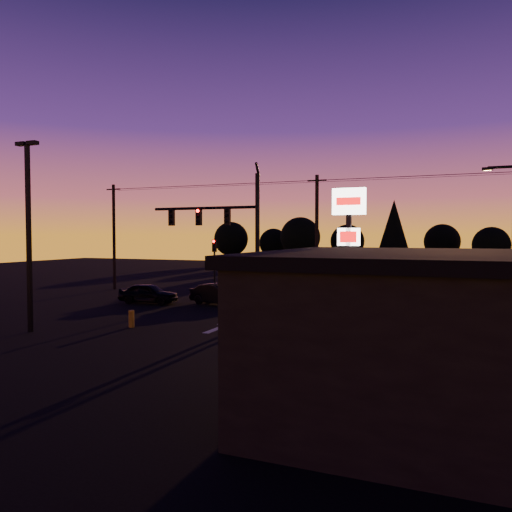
{
  "coord_description": "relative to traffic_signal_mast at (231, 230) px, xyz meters",
  "views": [
    {
      "loc": [
        11.8,
        -20.9,
        4.69
      ],
      "look_at": [
        1.0,
        5.0,
        3.5
      ],
      "focal_mm": 35.0,
      "sensor_mm": 36.0,
      "label": 1
    }
  ],
  "objects": [
    {
      "name": "ground",
      "position": [
        0.1,
        -3.99,
        -4.94
      ],
      "size": [
        120.0,
        120.0,
        0.0
      ],
      "primitive_type": "plane",
      "color": "black",
      "rests_on": "ground"
    },
    {
      "name": "lane_arrow",
      "position": [
        0.6,
        -2.33,
        -4.93
      ],
      "size": [
        1.2,
        3.1,
        0.01
      ],
      "color": "beige",
      "rests_on": "ground"
    },
    {
      "name": "traffic_signal_mast",
      "position": [
        0.0,
        0.0,
        0.0
      ],
      "size": [
        6.79,
        0.52,
        8.58
      ],
      "color": "black",
      "rests_on": "ground"
    },
    {
      "name": "secondary_signal",
      "position": [
        -4.9,
        7.49,
        -2.07
      ],
      "size": [
        0.3,
        0.31,
        4.35
      ],
      "color": "black",
      "rests_on": "ground"
    },
    {
      "name": "parking_lot_light",
      "position": [
        -7.4,
        -6.99,
        0.33
      ],
      "size": [
        1.25,
        0.3,
        9.14
      ],
      "color": "black",
      "rests_on": "ground"
    },
    {
      "name": "pylon_sign",
      "position": [
        7.1,
        -2.49,
        -0.02
      ],
      "size": [
        1.5,
        0.28,
        6.8
      ],
      "color": "black",
      "rests_on": "ground"
    },
    {
      "name": "streetlight",
      "position": [
        14.01,
        1.51,
        -0.52
      ],
      "size": [
        1.55,
        0.35,
        8.0
      ],
      "color": "black",
      "rests_on": "ground"
    },
    {
      "name": "utility_pole_0",
      "position": [
        -15.9,
        10.01,
        -0.34
      ],
      "size": [
        1.4,
        0.26,
        9.0
      ],
      "color": "black",
      "rests_on": "ground"
    },
    {
      "name": "utility_pole_1",
      "position": [
        2.1,
        10.01,
        -0.34
      ],
      "size": [
        1.4,
        0.26,
        9.0
      ],
      "color": "black",
      "rests_on": "ground"
    },
    {
      "name": "power_wires",
      "position": [
        2.1,
        10.01,
        3.63
      ],
      "size": [
        36.0,
        1.22,
        0.07
      ],
      "color": "black",
      "rests_on": "ground"
    },
    {
      "name": "bollard",
      "position": [
        -3.62,
        -4.13,
        -4.5
      ],
      "size": [
        0.29,
        0.29,
        0.87
      ],
      "primitive_type": "cylinder",
      "color": "#BC8E15",
      "rests_on": "ground"
    },
    {
      "name": "tree_0",
      "position": [
        -21.9,
        46.01,
        -0.88
      ],
      "size": [
        5.36,
        5.36,
        6.74
      ],
      "color": "black",
      "rests_on": "ground"
    },
    {
      "name": "tree_1",
      "position": [
        -15.9,
        49.01,
        -1.5
      ],
      "size": [
        4.54,
        4.54,
        5.71
      ],
      "color": "black",
      "rests_on": "ground"
    },
    {
      "name": "tree_2",
      "position": [
        -9.9,
        44.01,
        -0.57
      ],
      "size": [
        5.77,
        5.78,
        7.26
      ],
      "color": "black",
      "rests_on": "ground"
    },
    {
      "name": "tree_3",
      "position": [
        -3.9,
        48.01,
        -1.19
      ],
      "size": [
        4.95,
        4.95,
        6.22
      ],
      "color": "black",
      "rests_on": "ground"
    },
    {
      "name": "tree_4",
      "position": [
        3.1,
        45.01,
        0.99
      ],
      "size": [
        4.18,
        4.18,
        9.5
      ],
      "color": "black",
      "rests_on": "ground"
    },
    {
      "name": "tree_5",
      "position": [
        9.1,
        50.01,
        -1.19
      ],
      "size": [
        4.95,
        4.95,
        6.22
      ],
      "color": "black",
      "rests_on": "ground"
    },
    {
      "name": "tree_6",
      "position": [
        15.1,
        44.01,
        -1.5
      ],
      "size": [
        4.54,
        4.54,
        5.71
      ],
      "color": "black",
      "rests_on": "ground"
    },
    {
      "name": "car_left",
      "position": [
        -7.98,
        3.63,
        -4.25
      ],
      "size": [
        4.23,
        2.11,
        1.38
      ],
      "primitive_type": "imported",
      "rotation": [
        0.0,
        0.0,
        1.69
      ],
      "color": "black",
      "rests_on": "ground"
    },
    {
      "name": "car_mid",
      "position": [
        -3.13,
        4.81,
        -4.23
      ],
      "size": [
        4.55,
        2.61,
        1.42
      ],
      "primitive_type": "imported",
      "rotation": [
        0.0,
        0.0,
        1.3
      ],
      "color": "black",
      "rests_on": "ground"
    },
    {
      "name": "car_right",
      "position": [
        7.44,
        5.99,
        -4.25
      ],
      "size": [
        5.05,
        2.81,
        1.38
      ],
      "primitive_type": "imported",
      "rotation": [
        0.0,
        0.0,
        -1.38
      ],
      "color": "black",
      "rests_on": "ground"
    },
    {
      "name": "suv_parked",
      "position": [
        9.48,
        -7.1,
        -4.26
      ],
      "size": [
        3.37,
        5.25,
        1.35
      ],
      "primitive_type": "imported",
      "rotation": [
        0.0,
        0.0,
        0.25
      ],
      "color": "black",
      "rests_on": "ground"
    }
  ]
}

